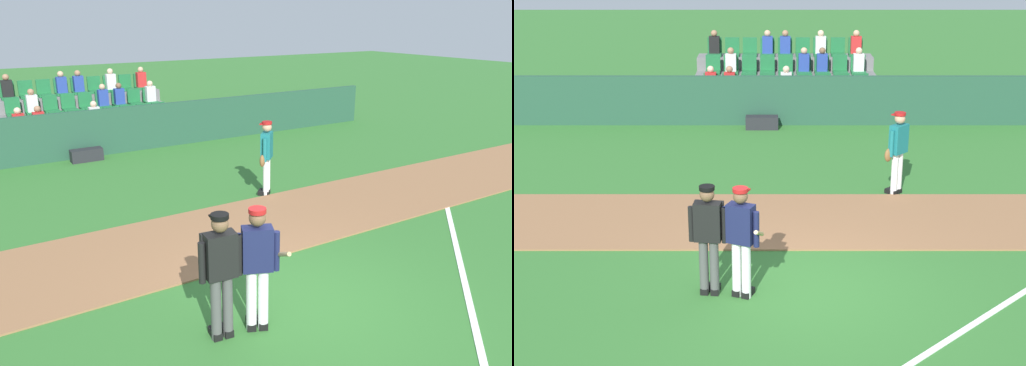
# 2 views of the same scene
# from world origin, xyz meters

# --- Properties ---
(ground_plane) EXTENTS (80.00, 80.00, 0.00)m
(ground_plane) POSITION_xyz_m (0.00, 0.00, 0.00)
(ground_plane) COLOR #33702D
(infield_dirt_path) EXTENTS (28.00, 2.76, 0.03)m
(infield_dirt_path) POSITION_xyz_m (0.00, 2.82, 0.01)
(infield_dirt_path) COLOR #936642
(infield_dirt_path) RESTS_ON ground
(foul_line_chalk) EXTENTS (8.85, 8.25, 0.01)m
(foul_line_chalk) POSITION_xyz_m (3.00, -0.50, 0.01)
(foul_line_chalk) COLOR white
(foul_line_chalk) RESTS_ON ground
(dugout_fence) EXTENTS (20.00, 0.16, 1.40)m
(dugout_fence) POSITION_xyz_m (0.00, 9.98, 0.70)
(dugout_fence) COLOR #234C38
(dugout_fence) RESTS_ON ground
(stadium_bleachers) EXTENTS (5.55, 2.95, 2.30)m
(stadium_bleachers) POSITION_xyz_m (-0.00, 11.86, 0.65)
(stadium_bleachers) COLOR slate
(stadium_bleachers) RESTS_ON ground
(batter_navy_jersey) EXTENTS (0.62, 0.80, 1.76)m
(batter_navy_jersey) POSITION_xyz_m (-0.89, -0.20, 0.97)
(batter_navy_jersey) COLOR white
(batter_navy_jersey) RESTS_ON ground
(umpire_home_plate) EXTENTS (0.59, 0.34, 1.76)m
(umpire_home_plate) POSITION_xyz_m (-1.39, -0.10, 1.00)
(umpire_home_plate) COLOR #4C4C4C
(umpire_home_plate) RESTS_ON ground
(runner_teal_jersey) EXTENTS (0.56, 0.51, 1.76)m
(runner_teal_jersey) POSITION_xyz_m (2.16, 4.31, 0.96)
(runner_teal_jersey) COLOR white
(runner_teal_jersey) RESTS_ON ground
(equipment_bag) EXTENTS (0.90, 0.36, 0.36)m
(equipment_bag) POSITION_xyz_m (-0.69, 9.53, 0.18)
(equipment_bag) COLOR #232328
(equipment_bag) RESTS_ON ground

